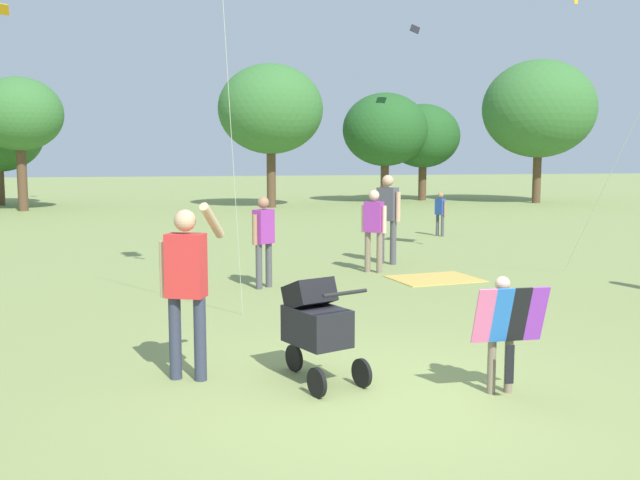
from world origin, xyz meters
TOP-DOWN VIEW (x-y plane):
  - ground_plane at (0.00, 0.00)m, footprint 120.00×120.00m
  - treeline_distant at (-3.84, 23.77)m, footprint 37.56×6.79m
  - child_with_butterfly_kite at (1.12, -0.17)m, footprint 0.67×0.35m
  - person_adult_flyer at (-1.73, 0.83)m, footprint 0.66×0.50m
  - stroller at (-0.50, 0.53)m, footprint 0.79×1.11m
  - person_red_shirt at (2.28, 7.68)m, footprint 0.44×0.44m
  - person_sitting_far at (-0.44, 5.55)m, footprint 0.39×0.36m
  - person_kid_running at (4.99, 12.05)m, footprint 0.25×0.34m
  - person_back_turned at (1.74, 6.71)m, footprint 0.41×0.36m
  - picnic_blanket at (2.62, 5.81)m, footprint 1.65×1.37m

SIDE VIEW (x-z plane):
  - ground_plane at x=0.00m, z-range 0.00..0.00m
  - picnic_blanket at x=2.62m, z-range 0.00..0.02m
  - stroller at x=-0.50m, z-range 0.09..1.12m
  - child_with_butterfly_kite at x=1.12m, z-range 0.12..1.23m
  - person_kid_running at x=4.99m, z-range 0.10..1.27m
  - person_sitting_far at x=-0.44m, z-range 0.14..1.65m
  - person_back_turned at x=1.74m, z-range 0.14..1.68m
  - person_adult_flyer at x=-1.73m, z-range 0.14..1.90m
  - person_red_shirt at x=2.28m, z-range 0.16..1.94m
  - treeline_distant at x=-3.84m, z-range 0.49..6.91m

